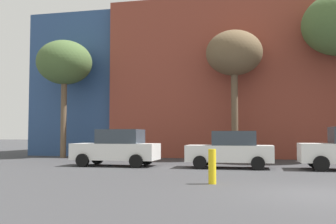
{
  "coord_description": "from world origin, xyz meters",
  "views": [
    {
      "loc": [
        -1.68,
        -10.76,
        1.52
      ],
      "look_at": [
        -6.03,
        8.76,
        2.68
      ],
      "focal_mm": 41.94,
      "sensor_mm": 36.0,
      "label": 1
    }
  ],
  "objects": [
    {
      "name": "parked_car_0",
      "position": [
        -8.28,
        7.39,
        0.88
      ],
      "size": [
        4.1,
        2.01,
        1.78
      ],
      "rotation": [
        0.0,
        0.0,
        3.14
      ],
      "color": "white",
      "rests_on": "ground_plane"
    },
    {
      "name": "bare_tree_2",
      "position": [
        -2.88,
        13.0,
        6.36
      ],
      "size": [
        3.41,
        3.41,
        7.82
      ],
      "color": "brown",
      "rests_on": "ground_plane"
    },
    {
      "name": "building_backdrop",
      "position": [
        -1.86,
        21.15,
        5.33
      ],
      "size": [
        32.14,
        13.6,
        12.64
      ],
      "color": "brown",
      "rests_on": "ground_plane"
    },
    {
      "name": "ground_plane",
      "position": [
        0.0,
        0.0,
        0.0
      ],
      "size": [
        200.0,
        200.0,
        0.0
      ],
      "primitive_type": "plane",
      "color": "#38383A"
    },
    {
      "name": "bare_tree_0",
      "position": [
        -14.09,
        13.07,
        6.27
      ],
      "size": [
        3.67,
        3.67,
        7.81
      ],
      "color": "brown",
      "rests_on": "ground_plane"
    },
    {
      "name": "parked_car_1",
      "position": [
        -2.78,
        7.39,
        0.84
      ],
      "size": [
        3.9,
        1.91,
        1.69
      ],
      "rotation": [
        0.0,
        0.0,
        3.14
      ],
      "color": "white",
      "rests_on": "ground_plane"
    },
    {
      "name": "bollard_yellow_0",
      "position": [
        -3.0,
        1.45,
        0.54
      ],
      "size": [
        0.24,
        0.24,
        1.07
      ],
      "primitive_type": "cylinder",
      "color": "yellow",
      "rests_on": "ground_plane"
    }
  ]
}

